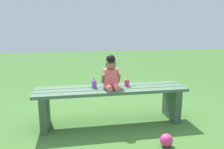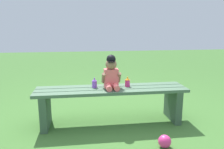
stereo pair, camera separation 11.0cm
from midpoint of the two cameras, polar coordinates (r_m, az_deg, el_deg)
The scene contains 6 objects.
ground_plane at distance 2.90m, azimuth -1.27°, elevation -12.05°, with size 16.00×16.00×0.00m, color #3D6B2D.
park_bench at distance 2.79m, azimuth -1.30°, elevation -6.13°, with size 1.83×0.40×0.45m.
child_figure at distance 2.72m, azimuth -1.43°, elevation 0.23°, with size 0.23×0.27×0.40m.
sippy_cup_left at distance 2.76m, azimuth -5.67°, elevation -2.21°, with size 0.06×0.06×0.12m.
sippy_cup_right at distance 2.82m, azimuth 2.70°, elevation -1.84°, with size 0.06×0.06×0.12m.
toy_ball at distance 2.42m, azimuth 12.26°, elevation -15.93°, with size 0.13×0.13×0.13m, color #E5337F.
Camera 1 is at (-0.47, -2.60, 1.20)m, focal length 36.19 mm.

